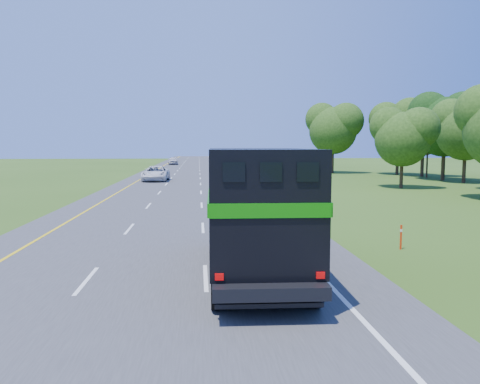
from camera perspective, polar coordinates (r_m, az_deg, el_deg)
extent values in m
cube|color=#38383A|center=(53.60, -6.81, 1.20)|extent=(15.00, 260.00, 0.04)
cube|color=yellow|center=(54.05, -12.65, 1.16)|extent=(0.15, 260.00, 0.01)
cube|color=white|center=(53.71, -0.93, 1.27)|extent=(0.15, 260.00, 0.01)
cylinder|color=black|center=(18.73, -2.83, -5.14)|extent=(0.44, 1.26, 1.25)
cylinder|color=black|center=(18.90, 4.45, -5.05)|extent=(0.44, 1.26, 1.25)
cylinder|color=black|center=(13.41, -2.66, -9.52)|extent=(0.44, 1.26, 1.25)
cylinder|color=black|center=(13.64, 7.56, -9.30)|extent=(0.44, 1.26, 1.25)
cylinder|color=black|center=(12.10, -2.59, -11.21)|extent=(0.44, 1.26, 1.25)
cylinder|color=black|center=(12.35, 8.76, -10.91)|extent=(0.44, 1.26, 1.25)
cube|color=black|center=(15.20, 1.81, -7.16)|extent=(3.02, 9.18, 0.32)
cube|color=black|center=(18.45, 0.86, -0.97)|extent=(2.85, 2.13, 2.16)
cube|color=black|center=(19.44, 0.64, 1.05)|extent=(2.50, 0.15, 0.68)
cube|color=black|center=(14.12, 2.11, -1.05)|extent=(3.05, 6.68, 3.13)
cube|color=#0E7D06|center=(10.83, 3.76, -2.29)|extent=(2.84, 0.14, 0.34)
cube|color=#0E7D06|center=(14.04, -3.76, -0.46)|extent=(0.25, 6.59, 0.34)
cube|color=#0E7D06|center=(14.31, 7.88, -0.38)|extent=(0.25, 6.59, 0.34)
cube|color=black|center=(10.67, -0.76, 2.44)|extent=(0.51, 0.06, 0.45)
cube|color=black|center=(10.74, 3.79, 2.45)|extent=(0.51, 0.06, 0.45)
cube|color=black|center=(10.88, 8.26, 2.44)|extent=(0.51, 0.06, 0.45)
cube|color=black|center=(11.50, 3.60, -13.61)|extent=(2.62, 0.22, 0.11)
cube|color=#B20505|center=(11.07, -2.54, -10.31)|extent=(0.21, 0.05, 0.16)
cube|color=#B20505|center=(11.35, 9.79, -9.98)|extent=(0.21, 0.05, 0.16)
imported|color=silver|center=(55.86, -10.23, 2.24)|extent=(3.04, 6.32, 1.74)
imported|color=#B1B1B8|center=(102.77, -8.16, 3.81)|extent=(2.24, 5.21, 1.75)
cube|color=red|center=(20.00, 19.03, -5.23)|extent=(0.07, 0.04, 1.00)
cube|color=white|center=(19.95, 19.05, -4.46)|extent=(0.08, 0.05, 0.11)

